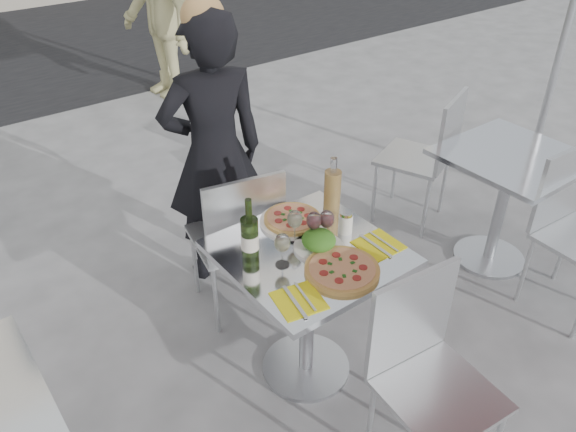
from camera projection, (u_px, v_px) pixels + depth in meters
ground at (306, 368)px, 2.85m from camera, size 80.00×80.00×0.00m
main_table at (308, 287)px, 2.55m from camera, size 0.72×0.72×0.75m
side_table_right at (506, 186)px, 3.30m from camera, size 0.72×0.72×0.75m
chair_far at (239, 234)px, 2.89m from camera, size 0.50×0.51×0.92m
chair_near at (426, 363)px, 2.18m from camera, size 0.45×0.46×0.90m
side_chair_rfar at (430, 150)px, 3.66m from camera, size 0.56×0.57×0.94m
side_chair_rnear at (573, 220)px, 3.00m from camera, size 0.44×0.45×0.92m
woman_diner at (214, 154)px, 3.09m from camera, size 0.66×0.51×1.59m
pedestrian_b at (155, 6)px, 5.47m from camera, size 0.75×1.20×1.79m
pizza_near at (342, 270)px, 2.31m from camera, size 0.31×0.31×0.02m
pizza_far at (292, 220)px, 2.61m from camera, size 0.31×0.31×0.03m
salad_plate at (319, 242)px, 2.43m from camera, size 0.22×0.22×0.09m
wine_bottle at (250, 237)px, 2.33m from camera, size 0.07×0.08×0.29m
carafe at (332, 191)px, 2.62m from camera, size 0.08×0.08×0.29m
sugar_shaker at (346, 222)px, 2.52m from camera, size 0.06×0.06×0.11m
wineglass_white_a at (282, 244)px, 2.29m from camera, size 0.07×0.07×0.16m
wineglass_white_b at (295, 220)px, 2.44m from camera, size 0.07×0.07×0.16m
wineglass_red_a at (314, 222)px, 2.43m from camera, size 0.07×0.07×0.16m
wineglass_red_b at (327, 220)px, 2.44m from camera, size 0.07×0.07×0.16m
napkin_left at (299, 300)px, 2.17m from camera, size 0.21×0.21×0.01m
napkin_right at (378, 244)px, 2.47m from camera, size 0.18×0.20×0.01m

